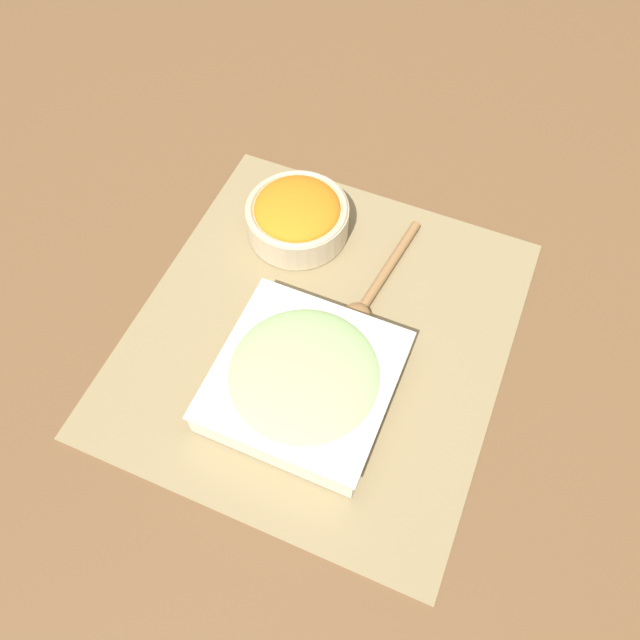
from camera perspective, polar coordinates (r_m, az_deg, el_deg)
name	(u,v)px	position (r m, az deg, el deg)	size (l,w,h in m)	color
ground_plane	(320,334)	(0.76, 0.00, -1.33)	(3.00, 3.00, 0.00)	brown
placemat	(320,334)	(0.75, 0.00, -1.25)	(0.47, 0.44, 0.00)	#937F56
carrot_bowl	(298,215)	(0.82, -2.07, 9.57)	(0.13, 0.13, 0.06)	beige
cucumber_bowl	(304,379)	(0.69, -1.44, -5.43)	(0.19, 0.19, 0.06)	silver
wooden_spoon	(368,298)	(0.77, 4.38, 1.97)	(0.20, 0.05, 0.02)	#9E7042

